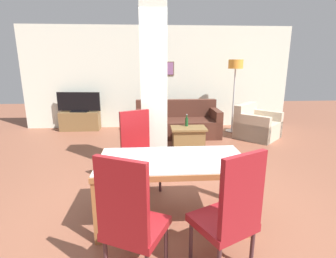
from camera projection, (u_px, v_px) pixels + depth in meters
name	position (u px, v px, depth m)	size (l,w,h in m)	color
ground_plane	(172.00, 218.00, 3.08)	(18.00, 18.00, 0.00)	brown
back_wall	(158.00, 78.00, 7.13)	(7.20, 0.09, 2.70)	silver
divider_pillar	(154.00, 91.00, 4.01)	(0.39, 0.36, 2.70)	silver
dining_table	(173.00, 172.00, 2.93)	(1.65, 0.85, 0.74)	#A26738
dining_chair_near_right	(231.00, 212.00, 2.17)	(0.62, 0.62, 1.11)	maroon
dining_chair_near_left	(130.00, 218.00, 2.08)	(0.61, 0.61, 1.11)	maroon
dining_chair_far_left	(139.00, 149.00, 3.71)	(0.62, 0.62, 1.11)	maroon
sofa	(177.00, 124.00, 6.43)	(2.02, 0.88, 0.85)	#4E2A1F
armchair	(256.00, 126.00, 6.26)	(1.23, 1.23, 0.79)	beige
coffee_table	(188.00, 137.00, 5.60)	(0.74, 0.47, 0.43)	brown
bottle	(187.00, 122.00, 5.64)	(0.07, 0.07, 0.26)	#194C23
tv_stand	(80.00, 121.00, 6.99)	(1.02, 0.40, 0.49)	brown
tv_screen	(79.00, 102.00, 6.87)	(1.12, 0.25, 0.52)	black
floor_lamp	(235.00, 71.00, 6.52)	(0.36, 0.36, 1.83)	#B7B7BC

